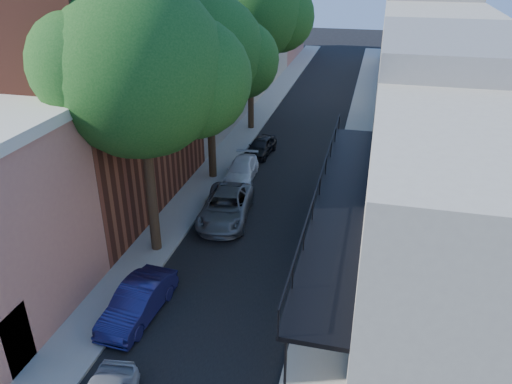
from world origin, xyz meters
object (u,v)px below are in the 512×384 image
Objects in this scene: oak_mid at (216,55)px; parked_car_c at (226,207)px; oak_far at (258,11)px; parked_car_e at (261,146)px; parked_car_d at (242,170)px; oak_near at (152,72)px; parked_car_b at (138,302)px.

oak_mid is 8.18m from parked_car_c.
oak_far is 2.43× the size of parked_car_c.
parked_car_c is at bearing -82.92° from parked_car_e.
oak_mid reaches higher than parked_car_d.
oak_mid is 0.86× the size of oak_far.
parked_car_e is at bearing 83.01° from oak_near.
parked_car_d is (1.31, -0.02, -6.49)m from oak_mid.
oak_near reaches higher than parked_car_c.
oak_near is 2.94× the size of parked_car_b.
oak_mid is 7.73m from parked_car_e.
oak_near is 8.01m from oak_mid.
parked_car_c is at bearing -88.46° from parked_car_d.
parked_car_c is (0.98, 7.71, 0.04)m from parked_car_b.
parked_car_c is at bearing -82.84° from oak_far.
oak_mid is 3.00× the size of parked_car_e.
oak_near is 1.12× the size of oak_mid.
parked_car_c is (1.80, -4.79, -6.38)m from oak_mid.
parked_car_b is 1.14× the size of parked_car_e.
parked_car_c is at bearing 86.79° from parked_car_b.
oak_mid is at bearing 174.96° from parked_car_d.
oak_far is 3.50× the size of parked_car_e.
oak_mid is (-0.05, 7.97, -0.82)m from oak_near.
oak_far is (0.01, 17.01, 0.38)m from oak_near.
parked_car_b is at bearing -87.99° from oak_far.
oak_near is at bearing -90.04° from oak_far.
oak_near is at bearing -103.34° from parked_car_d.
parked_car_b is 7.77m from parked_car_c.
parked_car_e is at bearing 69.01° from oak_mid.
oak_far reaches higher than oak_near.
oak_far is at bearing 111.01° from parked_car_e.
parked_car_d is at bearing -82.18° from oak_far.
parked_car_c reaches higher than parked_car_d.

